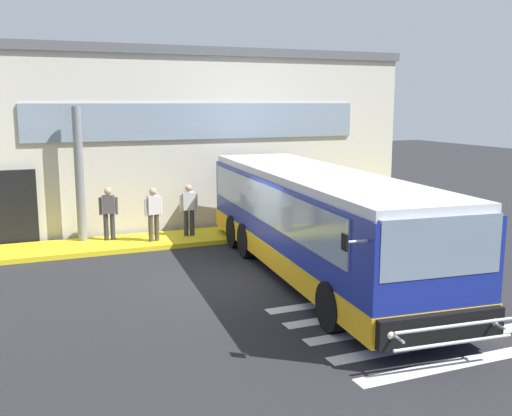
% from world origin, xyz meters
% --- Properties ---
extents(ground_plane, '(80.00, 90.00, 0.02)m').
position_xyz_m(ground_plane, '(0.00, 0.00, -0.01)').
color(ground_plane, '#232326').
rests_on(ground_plane, ground).
extents(bay_paint_stripes, '(4.40, 3.96, 0.01)m').
position_xyz_m(bay_paint_stripes, '(2.00, -4.20, 0.00)').
color(bay_paint_stripes, silver).
rests_on(bay_paint_stripes, ground).
extents(terminal_building, '(19.38, 13.80, 6.27)m').
position_xyz_m(terminal_building, '(-0.67, 11.55, 3.13)').
color(terminal_building, beige).
rests_on(terminal_building, ground).
extents(boarding_curb, '(21.58, 2.00, 0.15)m').
position_xyz_m(boarding_curb, '(0.00, 4.80, 0.07)').
color(boarding_curb, yellow).
rests_on(boarding_curb, ground).
extents(entry_support_column, '(0.28, 0.28, 4.16)m').
position_xyz_m(entry_support_column, '(-3.14, 5.40, 2.23)').
color(entry_support_column, slate).
rests_on(entry_support_column, boarding_curb).
extents(bus_main_foreground, '(3.96, 11.59, 2.70)m').
position_xyz_m(bus_main_foreground, '(2.04, -0.34, 1.33)').
color(bus_main_foreground, navy).
rests_on(bus_main_foreground, ground).
extents(passenger_near_column, '(0.58, 0.43, 1.68)m').
position_xyz_m(passenger_near_column, '(-2.33, 5.17, 1.11)').
color(passenger_near_column, '#2D2D33').
rests_on(passenger_near_column, boarding_curb).
extents(passenger_by_doorway, '(0.58, 0.29, 1.68)m').
position_xyz_m(passenger_by_doorway, '(-1.08, 4.48, 1.08)').
color(passenger_by_doorway, '#4C4233').
rests_on(passenger_by_doorway, boarding_curb).
extents(passenger_at_curb_edge, '(0.59, 0.25, 1.68)m').
position_xyz_m(passenger_at_curb_edge, '(0.16, 4.81, 1.08)').
color(passenger_at_curb_edge, '#2D2D33').
rests_on(passenger_at_curb_edge, boarding_curb).
extents(safety_bollard_yellow, '(0.18, 0.18, 0.90)m').
position_xyz_m(safety_bollard_yellow, '(3.08, 3.60, 0.45)').
color(safety_bollard_yellow, yellow).
rests_on(safety_bollard_yellow, ground).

